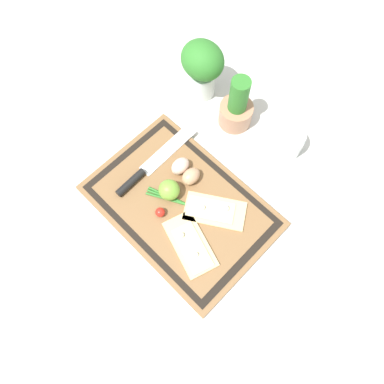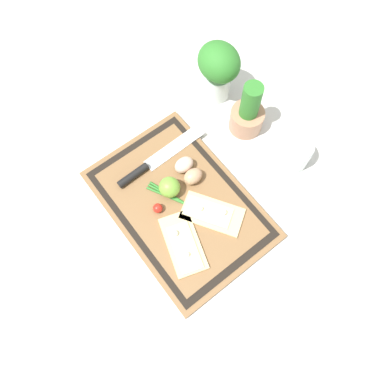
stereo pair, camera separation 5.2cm
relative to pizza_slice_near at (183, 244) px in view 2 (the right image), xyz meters
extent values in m
plane|color=silver|center=(-0.10, 0.06, -0.02)|extent=(6.00, 6.00, 0.00)
cube|color=brown|center=(-0.10, 0.06, -0.02)|extent=(0.51, 0.35, 0.02)
cube|color=black|center=(-0.10, 0.06, -0.01)|extent=(0.48, 0.32, 0.00)
cube|color=brown|center=(-0.10, 0.06, -0.01)|extent=(0.44, 0.29, 0.00)
cube|color=#DBBC7F|center=(0.00, 0.00, 0.00)|extent=(0.19, 0.14, 0.01)
cube|color=beige|center=(0.01, 0.00, 0.00)|extent=(0.15, 0.10, 0.00)
sphere|color=silver|center=(-0.03, 0.00, 0.01)|extent=(0.02, 0.02, 0.02)
sphere|color=silver|center=(0.03, -0.01, 0.01)|extent=(0.01, 0.01, 0.01)
cube|color=#DBBC7F|center=(-0.02, 0.12, 0.00)|extent=(0.19, 0.16, 0.01)
cube|color=beige|center=(-0.03, 0.11, 0.00)|extent=(0.14, 0.12, 0.00)
sphere|color=silver|center=(0.00, 0.14, 0.01)|extent=(0.02, 0.02, 0.02)
sphere|color=silver|center=(-0.05, 0.10, 0.01)|extent=(0.01, 0.01, 0.01)
cube|color=silver|center=(-0.25, 0.16, 0.00)|extent=(0.05, 0.20, 0.00)
cylinder|color=black|center=(-0.25, 0.01, 0.01)|extent=(0.02, 0.10, 0.02)
ellipsoid|color=tan|center=(-0.14, 0.14, 0.02)|extent=(0.04, 0.06, 0.04)
ellipsoid|color=beige|center=(-0.18, 0.14, 0.02)|extent=(0.04, 0.06, 0.04)
sphere|color=#70A838|center=(-0.15, 0.06, 0.02)|extent=(0.06, 0.06, 0.06)
sphere|color=red|center=(-0.12, 0.00, 0.01)|extent=(0.03, 0.03, 0.03)
cylinder|color=#2D7528|center=(-0.09, 0.08, 0.00)|extent=(0.23, 0.09, 0.01)
cylinder|color=#2D7528|center=(-0.09, 0.08, 0.00)|extent=(0.23, 0.10, 0.01)
cylinder|color=#2D7528|center=(-0.09, 0.08, 0.00)|extent=(0.22, 0.12, 0.01)
cylinder|color=#AD7A5B|center=(-0.19, 0.38, 0.01)|extent=(0.10, 0.10, 0.07)
cylinder|color=#2D7528|center=(-0.19, 0.38, 0.09)|extent=(0.06, 0.06, 0.15)
cylinder|color=silver|center=(-0.01, 0.42, 0.02)|extent=(0.09, 0.09, 0.08)
cylinder|color=#B73323|center=(-0.01, 0.42, -0.01)|extent=(0.08, 0.08, 0.03)
cylinder|color=silver|center=(-0.01, 0.42, 0.06)|extent=(0.09, 0.09, 0.01)
cylinder|color=silver|center=(-0.34, 0.39, 0.02)|extent=(0.08, 0.08, 0.09)
ellipsoid|color=#2D7528|center=(-0.34, 0.39, 0.12)|extent=(0.14, 0.12, 0.11)
camera|label=1|loc=(0.18, -0.17, 0.98)|focal=35.00mm
camera|label=2|loc=(0.21, -0.13, 0.98)|focal=35.00mm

